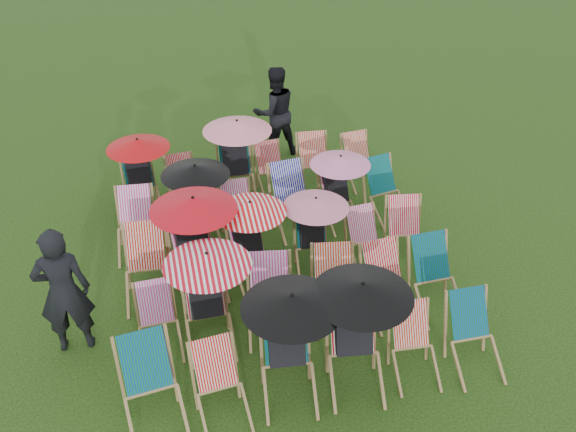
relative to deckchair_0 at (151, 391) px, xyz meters
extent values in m
plane|color=black|center=(2.03, 2.22, -0.50)|extent=(100.00, 100.00, 0.00)
cube|color=#0A6E36|center=(-0.03, 0.27, 0.19)|extent=(0.57, 0.45, 0.62)
cube|color=red|center=(0.73, 0.15, 0.10)|extent=(0.49, 0.38, 0.54)
cube|color=#096235|center=(1.60, 0.31, 0.17)|extent=(0.55, 0.43, 0.61)
cube|color=black|center=(1.60, 0.26, 0.17)|extent=(0.47, 0.48, 0.64)
sphere|color=tan|center=(1.61, 0.36, 0.51)|extent=(0.22, 0.22, 0.22)
cylinder|color=black|center=(1.66, 0.21, 0.46)|extent=(0.03, 0.03, 0.75)
cone|color=black|center=(1.66, 0.21, 0.80)|extent=(1.17, 1.17, 0.18)
cube|color=red|center=(2.42, 0.29, 0.19)|extent=(0.57, 0.45, 0.62)
cube|color=black|center=(2.41, 0.23, 0.19)|extent=(0.49, 0.50, 0.65)
sphere|color=tan|center=(2.43, 0.34, 0.53)|extent=(0.23, 0.23, 0.23)
cylinder|color=black|center=(2.47, 0.18, 0.48)|extent=(0.03, 0.03, 0.76)
cone|color=black|center=(2.47, 0.18, 0.82)|extent=(1.20, 1.20, 0.19)
cube|color=red|center=(3.16, 0.24, 0.08)|extent=(0.46, 0.35, 0.53)
cube|color=#09642E|center=(3.92, 0.20, 0.13)|extent=(0.48, 0.36, 0.57)
cube|color=#E52D9D|center=(0.14, 1.41, 0.07)|extent=(0.44, 0.34, 0.51)
cube|color=red|center=(0.78, 1.36, 0.14)|extent=(0.49, 0.36, 0.58)
cube|color=black|center=(0.78, 1.31, 0.14)|extent=(0.41, 0.42, 0.61)
sphere|color=tan|center=(0.78, 1.41, 0.46)|extent=(0.21, 0.21, 0.21)
cylinder|color=black|center=(0.84, 1.27, 0.41)|extent=(0.03, 0.03, 0.71)
cone|color=red|center=(0.84, 1.27, 0.74)|extent=(1.12, 1.12, 0.17)
cube|color=#EA2EA2|center=(1.65, 1.43, 0.17)|extent=(0.56, 0.45, 0.60)
cube|color=red|center=(2.54, 1.45, 0.16)|extent=(0.55, 0.44, 0.59)
cube|color=#C30608|center=(3.21, 1.38, 0.15)|extent=(0.52, 0.40, 0.59)
cube|color=#09682D|center=(3.91, 1.34, 0.16)|extent=(0.52, 0.39, 0.60)
cube|color=red|center=(0.09, 2.50, 0.18)|extent=(0.55, 0.42, 0.62)
cube|color=#EA2E8C|center=(0.73, 2.49, 0.20)|extent=(0.59, 0.47, 0.63)
cube|color=black|center=(0.74, 2.43, 0.20)|extent=(0.51, 0.52, 0.66)
sphere|color=tan|center=(0.72, 2.54, 0.55)|extent=(0.23, 0.23, 0.23)
cylinder|color=black|center=(0.81, 2.40, 0.49)|extent=(0.03, 0.03, 0.77)
cone|color=red|center=(0.81, 2.40, 0.85)|extent=(1.22, 1.22, 0.19)
cube|color=#F430AA|center=(1.52, 2.49, 0.10)|extent=(0.51, 0.41, 0.54)
cube|color=black|center=(1.53, 2.45, 0.10)|extent=(0.44, 0.45, 0.57)
sphere|color=tan|center=(1.51, 2.54, 0.40)|extent=(0.20, 0.20, 0.20)
cylinder|color=black|center=(1.59, 2.42, 0.35)|extent=(0.03, 0.03, 0.67)
cone|color=red|center=(1.59, 2.42, 0.66)|extent=(1.05, 1.05, 0.16)
cube|color=#09643A|center=(2.52, 2.52, 0.06)|extent=(0.46, 0.36, 0.51)
cube|color=black|center=(2.51, 2.48, 0.06)|extent=(0.39, 0.40, 0.53)
sphere|color=tan|center=(2.52, 2.56, 0.34)|extent=(0.19, 0.19, 0.19)
cylinder|color=black|center=(2.56, 2.43, 0.29)|extent=(0.03, 0.03, 0.62)
cone|color=#D66D8A|center=(2.56, 2.43, 0.58)|extent=(0.97, 0.97, 0.15)
cube|color=#DB2B72|center=(3.30, 2.46, 0.06)|extent=(0.45, 0.35, 0.51)
cube|color=red|center=(3.97, 2.45, 0.12)|extent=(0.52, 0.42, 0.56)
cube|color=#E82E94|center=(-0.01, 3.62, 0.15)|extent=(0.53, 0.41, 0.59)
cube|color=#071399|center=(0.89, 3.67, 0.12)|extent=(0.51, 0.41, 0.56)
cube|color=black|center=(0.90, 3.63, 0.11)|extent=(0.45, 0.46, 0.58)
sphere|color=tan|center=(0.88, 3.72, 0.42)|extent=(0.20, 0.20, 0.20)
cylinder|color=black|center=(0.96, 3.60, 0.37)|extent=(0.03, 0.03, 0.68)
cone|color=black|center=(0.96, 3.60, 0.68)|extent=(1.07, 1.07, 0.17)
cube|color=#D82B7B|center=(1.56, 3.62, 0.08)|extent=(0.45, 0.33, 0.52)
cube|color=#0D0791|center=(2.45, 3.70, 0.20)|extent=(0.57, 0.44, 0.63)
cube|color=#DC2C63|center=(3.21, 3.60, 0.07)|extent=(0.47, 0.38, 0.51)
cube|color=black|center=(3.22, 3.56, 0.06)|extent=(0.41, 0.42, 0.54)
sphere|color=tan|center=(3.20, 3.65, 0.35)|extent=(0.19, 0.19, 0.19)
cylinder|color=black|center=(3.28, 3.53, 0.30)|extent=(0.03, 0.03, 0.63)
cone|color=pink|center=(3.28, 3.53, 0.59)|extent=(0.98, 0.98, 0.15)
cube|color=#0A6D2C|center=(4.04, 3.67, 0.13)|extent=(0.54, 0.44, 0.57)
cube|color=#096728|center=(0.07, 4.80, 0.11)|extent=(0.50, 0.40, 0.55)
cube|color=black|center=(0.08, 4.76, 0.10)|extent=(0.43, 0.45, 0.57)
sphere|color=tan|center=(0.07, 4.85, 0.41)|extent=(0.20, 0.20, 0.20)
cylinder|color=black|center=(0.14, 4.73, 0.36)|extent=(0.03, 0.03, 0.67)
cone|color=#B80A0C|center=(0.14, 4.73, 0.66)|extent=(1.05, 1.05, 0.16)
cube|color=red|center=(0.79, 4.76, 0.06)|extent=(0.45, 0.35, 0.51)
cube|color=#09632A|center=(1.75, 4.81, 0.18)|extent=(0.53, 0.40, 0.61)
cube|color=black|center=(1.75, 4.76, 0.18)|extent=(0.45, 0.46, 0.64)
sphere|color=tan|center=(1.75, 4.87, 0.52)|extent=(0.23, 0.23, 0.23)
cylinder|color=black|center=(1.81, 4.72, 0.46)|extent=(0.03, 0.03, 0.75)
cone|color=pink|center=(1.81, 4.72, 0.81)|extent=(1.18, 1.18, 0.18)
cube|color=red|center=(2.36, 4.86, 0.06)|extent=(0.46, 0.36, 0.51)
cube|color=red|center=(3.17, 4.82, 0.13)|extent=(0.50, 0.39, 0.57)
cube|color=red|center=(3.99, 4.77, 0.09)|extent=(0.48, 0.38, 0.53)
imported|color=black|center=(-0.93, 1.46, 0.41)|extent=(0.68, 0.45, 1.84)
imported|color=black|center=(2.74, 5.98, 0.39)|extent=(0.97, 0.81, 1.79)
camera|label=1|loc=(0.35, -5.03, 5.58)|focal=40.00mm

